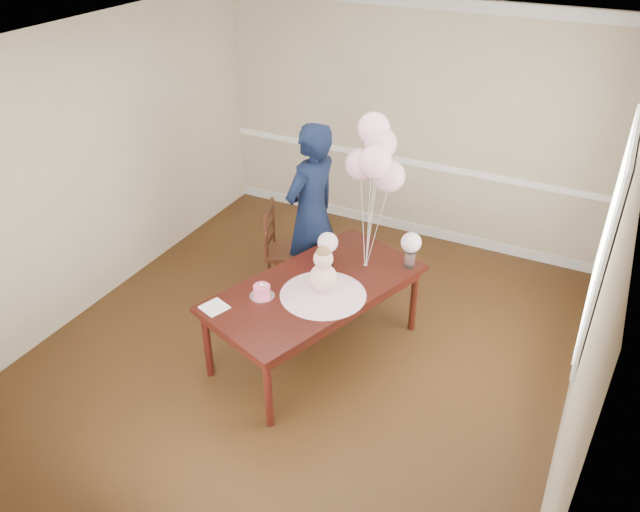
{
  "coord_description": "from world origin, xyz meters",
  "views": [
    {
      "loc": [
        2.11,
        -3.95,
        3.74
      ],
      "look_at": [
        0.16,
        -0.04,
        1.05
      ],
      "focal_mm": 35.0,
      "sensor_mm": 36.0,
      "label": 1
    }
  ],
  "objects_px": {
    "birthday_cake": "(262,291)",
    "dining_chair_seat": "(288,252)",
    "dining_table_top": "(315,288)",
    "woman": "(311,214)"
  },
  "relations": [
    {
      "from": "dining_table_top",
      "to": "woman",
      "type": "xyz_separation_m",
      "value": [
        -0.46,
        0.82,
        0.22
      ]
    },
    {
      "from": "birthday_cake",
      "to": "woman",
      "type": "distance_m",
      "value": 1.18
    },
    {
      "from": "dining_table_top",
      "to": "birthday_cake",
      "type": "height_order",
      "value": "birthday_cake"
    },
    {
      "from": "birthday_cake",
      "to": "dining_table_top",
      "type": "bearing_deg",
      "value": 46.43
    },
    {
      "from": "birthday_cake",
      "to": "dining_chair_seat",
      "type": "height_order",
      "value": "birthday_cake"
    },
    {
      "from": "dining_table_top",
      "to": "birthday_cake",
      "type": "distance_m",
      "value": 0.48
    },
    {
      "from": "dining_chair_seat",
      "to": "woman",
      "type": "xyz_separation_m",
      "value": [
        0.27,
        0.0,
        0.5
      ]
    },
    {
      "from": "dining_table_top",
      "to": "birthday_cake",
      "type": "bearing_deg",
      "value": -113.96
    },
    {
      "from": "woman",
      "to": "dining_table_top",
      "type": "bearing_deg",
      "value": 43.43
    },
    {
      "from": "dining_table_top",
      "to": "woman",
      "type": "bearing_deg",
      "value": 138.97
    }
  ]
}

